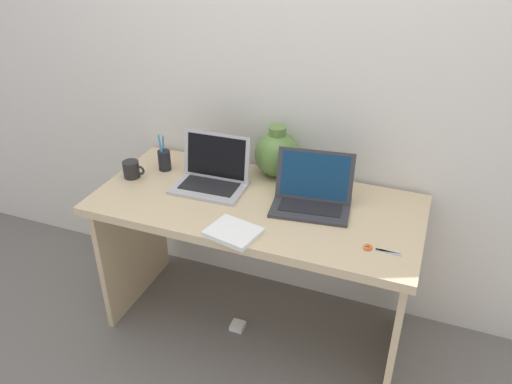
{
  "coord_description": "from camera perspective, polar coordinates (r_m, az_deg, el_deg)",
  "views": [
    {
      "loc": [
        0.71,
        -1.83,
        1.95
      ],
      "look_at": [
        0.0,
        0.0,
        0.81
      ],
      "focal_mm": 35.4,
      "sensor_mm": 36.0,
      "label": 1
    }
  ],
  "objects": [
    {
      "name": "laptop_left",
      "position": [
        2.41,
        -4.93,
        2.19
      ],
      "size": [
        0.34,
        0.25,
        0.24
      ],
      "color": "#B2B2B7",
      "rests_on": "desk"
    },
    {
      "name": "power_brick",
      "position": [
        2.73,
        -2.09,
        -14.89
      ],
      "size": [
        0.07,
        0.07,
        0.03
      ],
      "primitive_type": "cube",
      "color": "white",
      "rests_on": "ground"
    },
    {
      "name": "notebook_stack",
      "position": [
        2.07,
        -2.58,
        -4.56
      ],
      "size": [
        0.23,
        0.21,
        0.02
      ],
      "primitive_type": "cube",
      "rotation": [
        0.0,
        0.0,
        -0.22
      ],
      "color": "white",
      "rests_on": "desk"
    },
    {
      "name": "green_vase",
      "position": [
        2.48,
        2.37,
        4.37
      ],
      "size": [
        0.22,
        0.22,
        0.26
      ],
      "color": "#5B843D",
      "rests_on": "desk"
    },
    {
      "name": "scissors",
      "position": [
        2.05,
        13.32,
        -6.27
      ],
      "size": [
        0.15,
        0.04,
        0.01
      ],
      "color": "#B7B7BC",
      "rests_on": "desk"
    },
    {
      "name": "laptop_right",
      "position": [
        2.26,
        6.41,
        -0.04
      ],
      "size": [
        0.37,
        0.28,
        0.24
      ],
      "color": "#333338",
      "rests_on": "desk"
    },
    {
      "name": "back_wall",
      "position": [
        2.45,
        3.32,
        12.25
      ],
      "size": [
        4.4,
        0.04,
        2.4
      ],
      "primitive_type": "cube",
      "color": "silver",
      "rests_on": "ground"
    },
    {
      "name": "desk",
      "position": [
        2.39,
        0.0,
        -4.45
      ],
      "size": [
        1.49,
        0.69,
        0.76
      ],
      "color": "#D1B78C",
      "rests_on": "ground"
    },
    {
      "name": "ground_plane",
      "position": [
        2.77,
        0.0,
        -14.64
      ],
      "size": [
        6.0,
        6.0,
        0.0
      ],
      "primitive_type": "plane",
      "color": "slate"
    },
    {
      "name": "pen_cup",
      "position": [
        2.59,
        -10.33,
        3.64
      ],
      "size": [
        0.06,
        0.06,
        0.19
      ],
      "color": "black",
      "rests_on": "desk"
    },
    {
      "name": "coffee_mug",
      "position": [
        2.55,
        -13.92,
        2.46
      ],
      "size": [
        0.12,
        0.08,
        0.08
      ],
      "color": "black",
      "rests_on": "desk"
    }
  ]
}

